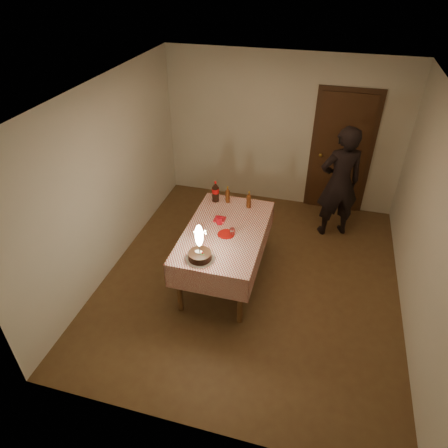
% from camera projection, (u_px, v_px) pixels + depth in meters
% --- Properties ---
extents(ground, '(4.00, 4.50, 0.01)m').
position_uv_depth(ground, '(251.00, 278.00, 5.66)').
color(ground, brown).
rests_on(ground, ground).
extents(room_shell, '(4.04, 4.54, 2.62)m').
position_uv_depth(room_shell, '(261.00, 171.00, 4.77)').
color(room_shell, beige).
rests_on(room_shell, ground).
extents(dining_table, '(1.02, 1.72, 0.82)m').
position_uv_depth(dining_table, '(225.00, 237.00, 5.27)').
color(dining_table, brown).
rests_on(dining_table, ground).
extents(birthday_cake, '(0.35, 0.35, 0.48)m').
position_uv_depth(birthday_cake, '(200.00, 251.00, 4.66)').
color(birthday_cake, white).
rests_on(birthday_cake, dining_table).
extents(red_plate, '(0.22, 0.22, 0.01)m').
position_uv_depth(red_plate, '(226.00, 234.00, 5.13)').
color(red_plate, '#B4110C').
rests_on(red_plate, dining_table).
extents(red_cup, '(0.08, 0.08, 0.10)m').
position_uv_depth(red_cup, '(219.00, 220.00, 5.30)').
color(red_cup, '#B50C18').
rests_on(red_cup, dining_table).
extents(clear_cup, '(0.07, 0.07, 0.09)m').
position_uv_depth(clear_cup, '(232.00, 232.00, 5.10)').
color(clear_cup, silver).
rests_on(clear_cup, dining_table).
extents(napkin_stack, '(0.15, 0.15, 0.02)m').
position_uv_depth(napkin_stack, '(220.00, 219.00, 5.39)').
color(napkin_stack, red).
rests_on(napkin_stack, dining_table).
extents(cola_bottle, '(0.10, 0.10, 0.32)m').
position_uv_depth(cola_bottle, '(216.00, 192.00, 5.72)').
color(cola_bottle, black).
rests_on(cola_bottle, dining_table).
extents(amber_bottle_left, '(0.06, 0.06, 0.25)m').
position_uv_depth(amber_bottle_left, '(228.00, 195.00, 5.71)').
color(amber_bottle_left, '#56290E').
rests_on(amber_bottle_left, dining_table).
extents(amber_bottle_right, '(0.06, 0.06, 0.25)m').
position_uv_depth(amber_bottle_right, '(249.00, 200.00, 5.60)').
color(amber_bottle_right, '#56290E').
rests_on(amber_bottle_right, dining_table).
extents(photographer, '(0.78, 0.66, 1.81)m').
position_uv_depth(photographer, '(339.00, 183.00, 6.06)').
color(photographer, black).
rests_on(photographer, ground).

